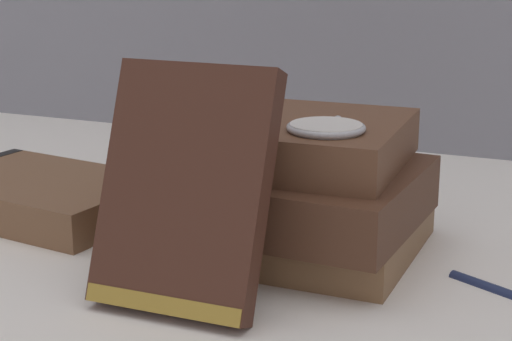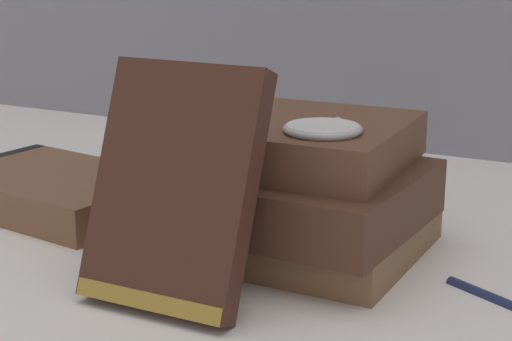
{
  "view_description": "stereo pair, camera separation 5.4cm",
  "coord_description": "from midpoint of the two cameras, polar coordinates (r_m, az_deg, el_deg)",
  "views": [
    {
      "loc": [
        0.26,
        -0.57,
        0.25
      ],
      "look_at": [
        0.01,
        0.03,
        0.07
      ],
      "focal_mm": 60.0,
      "sensor_mm": 36.0,
      "label": 1
    },
    {
      "loc": [
        0.3,
        -0.54,
        0.25
      ],
      "look_at": [
        0.01,
        0.03,
        0.07
      ],
      "focal_mm": 60.0,
      "sensor_mm": 36.0,
      "label": 2
    }
  ],
  "objects": [
    {
      "name": "book_side_left",
      "position": [
        0.82,
        -16.27,
        -1.57
      ],
      "size": [
        0.22,
        0.16,
        0.03
      ],
      "rotation": [
        0.0,
        0.0,
        -0.14
      ],
      "color": "brown",
      "rests_on": "ground_plane"
    },
    {
      "name": "pocket_watch",
      "position": [
        0.63,
        2.27,
        2.86
      ],
      "size": [
        0.06,
        0.06,
        0.01
      ],
      "color": "silver",
      "rests_on": "book_flat_top"
    },
    {
      "name": "ground_plane",
      "position": [
        0.67,
        -3.97,
        -6.3
      ],
      "size": [
        3.0,
        3.0,
        0.0
      ],
      "primitive_type": "plane",
      "color": "white"
    },
    {
      "name": "book_flat_bottom",
      "position": [
        0.71,
        -1.37,
        -3.76
      ],
      "size": [
        0.23,
        0.17,
        0.03
      ],
      "rotation": [
        0.0,
        0.0,
        -0.01
      ],
      "color": "brown",
      "rests_on": "ground_plane"
    },
    {
      "name": "book_leaning_front",
      "position": [
        0.58,
        -7.4,
        -1.74
      ],
      "size": [
        0.12,
        0.08,
        0.16
      ],
      "rotation": [
        -0.37,
        0.0,
        0.0
      ],
      "color": "#422319",
      "rests_on": "ground_plane"
    },
    {
      "name": "book_flat_middle",
      "position": [
        0.68,
        -0.92,
        -1.34
      ],
      "size": [
        0.22,
        0.18,
        0.04
      ],
      "rotation": [
        0.0,
        0.0,
        -0.06
      ],
      "color": "#4C2D1E",
      "rests_on": "book_flat_bottom"
    },
    {
      "name": "book_flat_top",
      "position": [
        0.68,
        -1.02,
        2.11
      ],
      "size": [
        0.2,
        0.16,
        0.04
      ],
      "rotation": [
        0.0,
        0.0,
        0.03
      ],
      "color": "brown",
      "rests_on": "book_flat_middle"
    }
  ]
}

